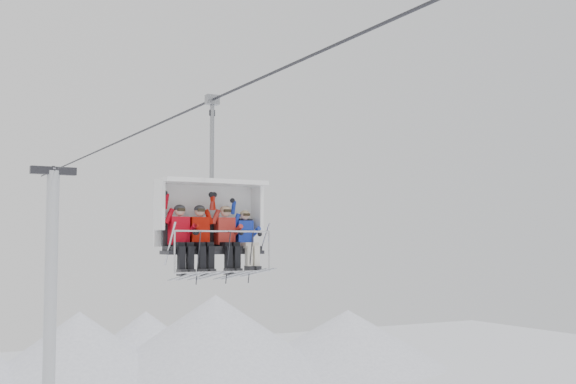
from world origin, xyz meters
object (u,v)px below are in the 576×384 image
skier_center_right (227,236)px  chairlift_carrier (209,216)px  lift_tower_right (50,340)px  skier_far_left (181,236)px  skier_center_left (201,236)px  skier_far_right (246,238)px

skier_center_right → chairlift_carrier: bearing=134.4°
lift_tower_right → skier_far_left: bearing=-92.4°
lift_tower_right → skier_center_left: size_ratio=7.99×
skier_center_right → skier_far_right: skier_center_right is taller
lift_tower_right → chairlift_carrier: size_ratio=3.38×
skier_far_left → skier_center_left: (0.46, 0.00, 0.00)m
lift_tower_right → skier_far_left: 19.15m
skier_center_right → skier_center_left: bearing=180.0°
skier_far_left → skier_center_right: same height
chairlift_carrier → skier_center_left: (-0.32, -0.30, -0.47)m
chairlift_carrier → skier_center_right: 0.63m
skier_center_left → skier_far_right: (1.10, -0.01, -0.04)m
skier_center_left → skier_center_right: (0.62, 0.00, 0.00)m
lift_tower_right → skier_center_left: (-0.32, -18.61, 4.43)m
lift_tower_right → skier_center_right: lift_tower_right is taller
skier_far_left → skier_far_right: (1.56, -0.01, -0.04)m
chairlift_carrier → skier_center_left: chairlift_carrier is taller
skier_center_left → skier_far_right: skier_center_left is taller
skier_far_left → skier_far_right: bearing=-0.5°
skier_center_left → skier_far_right: 1.10m
chairlift_carrier → skier_center_right: bearing=-45.6°
lift_tower_right → skier_far_left: (-0.79, -18.61, 4.43)m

